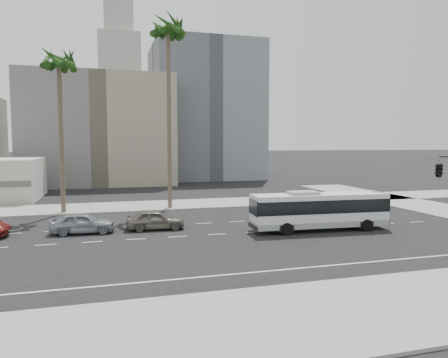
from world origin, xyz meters
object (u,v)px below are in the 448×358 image
object	(u,v)px
car_b	(83,223)
palm_near	(168,34)
car_a	(155,220)
palm_mid	(59,66)
city_bus	(319,210)
traffic_signal	(445,172)

from	to	relation	value
car_b	palm_near	xyz separation A→B (m)	(8.17, 10.20, 17.16)
car_a	palm_mid	size ratio (longest dim) A/B	0.29
city_bus	traffic_signal	bearing A→B (deg)	-67.13
car_a	traffic_signal	world-z (taller)	traffic_signal
car_b	traffic_signal	world-z (taller)	traffic_signal
car_a	car_b	bearing A→B (deg)	93.12
palm_near	car_a	bearing A→B (deg)	-104.59
car_a	palm_mid	world-z (taller)	palm_mid
traffic_signal	palm_mid	distance (m)	34.02
palm_near	palm_mid	distance (m)	11.13
car_b	city_bus	bearing A→B (deg)	-99.36
city_bus	traffic_signal	distance (m)	10.28
car_b	palm_mid	world-z (taller)	palm_mid
traffic_signal	car_b	bearing A→B (deg)	124.49
city_bus	car_a	bearing A→B (deg)	166.39
car_b	palm_mid	bearing A→B (deg)	15.84
car_a	traffic_signal	xyz separation A→B (m)	(15.68, -12.90, 4.37)
city_bus	car_a	world-z (taller)	city_bus
city_bus	traffic_signal	world-z (taller)	traffic_signal
traffic_signal	city_bus	bearing A→B (deg)	85.47
city_bus	car_b	xyz separation A→B (m)	(-17.95, 3.85, -0.84)
city_bus	palm_near	bearing A→B (deg)	128.18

